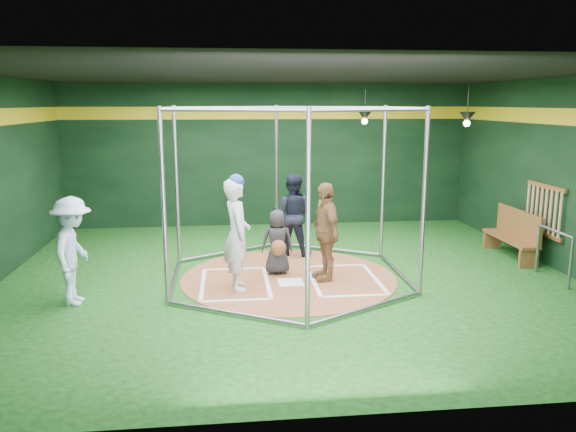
{
  "coord_description": "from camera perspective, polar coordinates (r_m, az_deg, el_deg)",
  "views": [
    {
      "loc": [
        -1.06,
        -9.46,
        3.05
      ],
      "look_at": [
        0.0,
        0.1,
        1.1
      ],
      "focal_mm": 35.0,
      "sensor_mm": 36.0,
      "label": 1
    }
  ],
  "objects": [
    {
      "name": "batter_box_right",
      "position": [
        9.91,
        5.73,
        -6.43
      ],
      "size": [
        1.17,
        1.77,
        0.01
      ],
      "color": "white",
      "rests_on": "clay_disc"
    },
    {
      "name": "bat_rack",
      "position": [
        11.71,
        24.54,
        0.58
      ],
      "size": [
        0.07,
        1.25,
        0.98
      ],
      "color": "brown",
      "rests_on": "room_shell"
    },
    {
      "name": "batter_figure",
      "position": [
        9.19,
        -5.21,
        -1.72
      ],
      "size": [
        0.52,
        0.72,
        1.92
      ],
      "color": "silver",
      "rests_on": "clay_disc"
    },
    {
      "name": "batting_cage",
      "position": [
        9.65,
        0.07,
        2.21
      ],
      "size": [
        4.05,
        4.67,
        3.0
      ],
      "color": "gray",
      "rests_on": "ground"
    },
    {
      "name": "batter_box_left",
      "position": [
        9.7,
        -5.4,
        -6.82
      ],
      "size": [
        1.17,
        1.77,
        0.01
      ],
      "color": "white",
      "rests_on": "clay_disc"
    },
    {
      "name": "pendant_lamp_far",
      "position": [
        12.53,
        17.74,
        9.51
      ],
      "size": [
        0.34,
        0.34,
        0.9
      ],
      "color": "black",
      "rests_on": "room_shell"
    },
    {
      "name": "pendant_lamp_near",
      "position": [
        13.47,
        7.8,
        10.03
      ],
      "size": [
        0.34,
        0.34,
        0.9
      ],
      "color": "black",
      "rests_on": "room_shell"
    },
    {
      "name": "bystander_blue",
      "position": [
        9.15,
        -21.01,
        -3.34
      ],
      "size": [
        0.64,
        1.09,
        1.67
      ],
      "primitive_type": "imported",
      "rotation": [
        0.0,
        0.0,
        1.55
      ],
      "color": "#B0CDE9",
      "rests_on": "ground"
    },
    {
      "name": "steel_railing",
      "position": [
        10.74,
        25.42,
        -2.85
      ],
      "size": [
        0.05,
        1.05,
        0.91
      ],
      "color": "gray",
      "rests_on": "ground"
    },
    {
      "name": "home_plate",
      "position": [
        9.71,
        0.26,
        -6.74
      ],
      "size": [
        0.43,
        0.43,
        0.01
      ],
      "primitive_type": "cube",
      "color": "white",
      "rests_on": "clay_disc"
    },
    {
      "name": "catcher_figure",
      "position": [
        10.06,
        -1.1,
        -2.69
      ],
      "size": [
        0.58,
        0.58,
        1.17
      ],
      "color": "black",
      "rests_on": "clay_disc"
    },
    {
      "name": "visitor_leopard",
      "position": [
        9.71,
        3.81,
        -1.57
      ],
      "size": [
        0.6,
        1.06,
        1.71
      ],
      "primitive_type": "imported",
      "rotation": [
        0.0,
        0.0,
        -1.38
      ],
      "color": "#A87948",
      "rests_on": "clay_disc"
    },
    {
      "name": "umpire",
      "position": [
        11.3,
        0.46,
        0.16
      ],
      "size": [
        0.98,
        0.88,
        1.65
      ],
      "primitive_type": "imported",
      "rotation": [
        0.0,
        0.0,
        2.76
      ],
      "color": "black",
      "rests_on": "clay_disc"
    },
    {
      "name": "clay_disc",
      "position": [
        10.0,
        0.06,
        -6.27
      ],
      "size": [
        3.8,
        3.8,
        0.01
      ],
      "primitive_type": "cylinder",
      "color": "#935535",
      "rests_on": "ground"
    },
    {
      "name": "room_shell",
      "position": [
        9.62,
        0.06,
        3.71
      ],
      "size": [
        10.1,
        9.1,
        3.53
      ],
      "color": "#0D3C0D",
      "rests_on": "ground"
    },
    {
      "name": "dugout_bench",
      "position": [
        12.06,
        21.97,
        -1.64
      ],
      "size": [
        0.39,
        1.65,
        0.96
      ],
      "color": "brown",
      "rests_on": "ground"
    }
  ]
}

